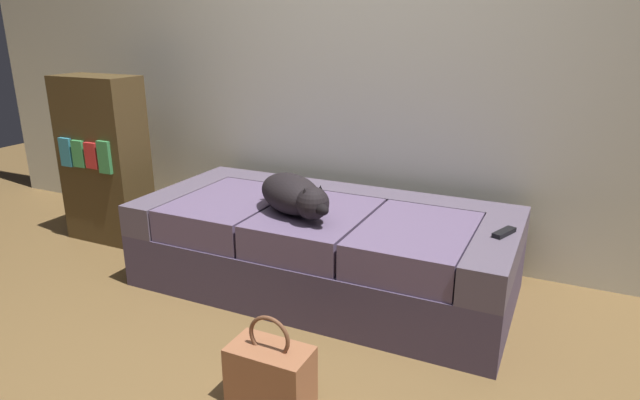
# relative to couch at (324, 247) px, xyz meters

# --- Properties ---
(ground_plane) EXTENTS (10.00, 10.00, 0.00)m
(ground_plane) POSITION_rel_couch_xyz_m (0.00, -1.06, -0.24)
(ground_plane) COLOR brown
(back_wall) EXTENTS (6.40, 0.10, 2.80)m
(back_wall) POSITION_rel_couch_xyz_m (0.00, 0.66, 1.16)
(back_wall) COLOR silver
(back_wall) RESTS_ON ground
(couch) EXTENTS (2.02, 0.94, 0.47)m
(couch) POSITION_rel_couch_xyz_m (0.00, 0.00, 0.00)
(couch) COLOR #453A52
(couch) RESTS_ON ground
(dog_dark) EXTENTS (0.55, 0.44, 0.20)m
(dog_dark) POSITION_rel_couch_xyz_m (-0.08, -0.18, 0.34)
(dog_dark) COLOR black
(dog_dark) RESTS_ON couch
(tv_remote) EXTENTS (0.10, 0.16, 0.02)m
(tv_remote) POSITION_rel_couch_xyz_m (0.93, -0.02, 0.25)
(tv_remote) COLOR black
(tv_remote) RESTS_ON couch
(handbag) EXTENTS (0.32, 0.18, 0.38)m
(handbag) POSITION_rel_couch_xyz_m (0.23, -0.99, -0.11)
(handbag) COLOR #965B3B
(handbag) RESTS_ON ground
(bookshelf) EXTENTS (0.56, 0.30, 1.10)m
(bookshelf) POSITION_rel_couch_xyz_m (-1.63, 0.04, 0.32)
(bookshelf) COLOR #48361C
(bookshelf) RESTS_ON ground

